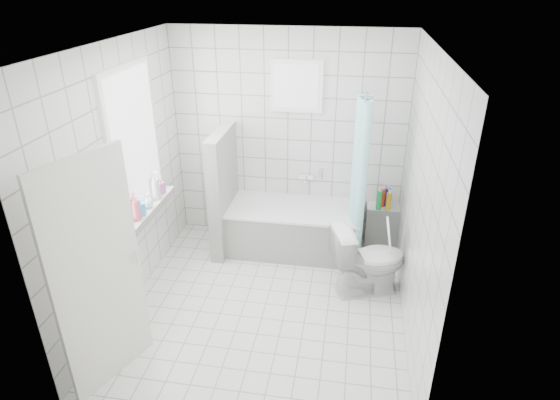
# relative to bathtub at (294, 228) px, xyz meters

# --- Properties ---
(ground) EXTENTS (3.00, 3.00, 0.00)m
(ground) POSITION_rel_bathtub_xyz_m (-0.14, -1.12, -0.29)
(ground) COLOR white
(ground) RESTS_ON ground
(ceiling) EXTENTS (3.00, 3.00, 0.00)m
(ceiling) POSITION_rel_bathtub_xyz_m (-0.14, -1.12, 2.31)
(ceiling) COLOR white
(ceiling) RESTS_ON ground
(wall_back) EXTENTS (2.80, 0.02, 2.60)m
(wall_back) POSITION_rel_bathtub_xyz_m (-0.14, 0.38, 1.01)
(wall_back) COLOR white
(wall_back) RESTS_ON ground
(wall_front) EXTENTS (2.80, 0.02, 2.60)m
(wall_front) POSITION_rel_bathtub_xyz_m (-0.14, -2.62, 1.01)
(wall_front) COLOR white
(wall_front) RESTS_ON ground
(wall_left) EXTENTS (0.02, 3.00, 2.60)m
(wall_left) POSITION_rel_bathtub_xyz_m (-1.54, -1.12, 1.01)
(wall_left) COLOR white
(wall_left) RESTS_ON ground
(wall_right) EXTENTS (0.02, 3.00, 2.60)m
(wall_right) POSITION_rel_bathtub_xyz_m (1.26, -1.12, 1.01)
(wall_right) COLOR white
(wall_right) RESTS_ON ground
(window_left) EXTENTS (0.01, 0.90, 1.40)m
(window_left) POSITION_rel_bathtub_xyz_m (-1.50, -0.82, 1.31)
(window_left) COLOR white
(window_left) RESTS_ON wall_left
(window_back) EXTENTS (0.50, 0.01, 0.50)m
(window_back) POSITION_rel_bathtub_xyz_m (-0.04, 0.33, 1.66)
(window_back) COLOR white
(window_back) RESTS_ON wall_back
(window_sill) EXTENTS (0.18, 1.02, 0.08)m
(window_sill) POSITION_rel_bathtub_xyz_m (-1.45, -0.82, 0.57)
(window_sill) COLOR white
(window_sill) RESTS_ON wall_left
(door) EXTENTS (0.34, 0.76, 2.00)m
(door) POSITION_rel_bathtub_xyz_m (-1.24, -2.23, 0.71)
(door) COLOR silver
(door) RESTS_ON ground
(bathtub) EXTENTS (1.58, 0.77, 0.58)m
(bathtub) POSITION_rel_bathtub_xyz_m (0.00, 0.00, 0.00)
(bathtub) COLOR white
(bathtub) RESTS_ON ground
(partition_wall) EXTENTS (0.15, 0.85, 1.50)m
(partition_wall) POSITION_rel_bathtub_xyz_m (-0.86, -0.05, 0.46)
(partition_wall) COLOR white
(partition_wall) RESTS_ON ground
(tiled_ledge) EXTENTS (0.40, 0.24, 0.55)m
(tiled_ledge) POSITION_rel_bathtub_xyz_m (1.07, 0.25, -0.02)
(tiled_ledge) COLOR white
(tiled_ledge) RESTS_ON ground
(toilet) EXTENTS (0.88, 0.68, 0.79)m
(toilet) POSITION_rel_bathtub_xyz_m (0.89, -0.72, 0.11)
(toilet) COLOR white
(toilet) RESTS_ON ground
(curtain_rod) EXTENTS (0.02, 0.80, 0.02)m
(curtain_rod) POSITION_rel_bathtub_xyz_m (0.73, -0.02, 1.71)
(curtain_rod) COLOR silver
(curtain_rod) RESTS_ON wall_back
(shower_curtain) EXTENTS (0.14, 0.48, 1.78)m
(shower_curtain) POSITION_rel_bathtub_xyz_m (0.73, -0.16, 0.81)
(shower_curtain) COLOR #50E8EA
(shower_curtain) RESTS_ON curtain_rod
(tub_faucet) EXTENTS (0.18, 0.06, 0.06)m
(tub_faucet) POSITION_rel_bathtub_xyz_m (0.10, 0.33, 0.56)
(tub_faucet) COLOR silver
(tub_faucet) RESTS_ON wall_back
(sill_bottles) EXTENTS (0.13, 0.74, 0.32)m
(sill_bottles) POSITION_rel_bathtub_xyz_m (-1.44, -0.85, 0.74)
(sill_bottles) COLOR silver
(sill_bottles) RESTS_ON window_sill
(ledge_bottles) EXTENTS (0.18, 0.17, 0.24)m
(ledge_bottles) POSITION_rel_bathtub_xyz_m (1.06, 0.22, 0.38)
(ledge_bottles) COLOR gold
(ledge_bottles) RESTS_ON tiled_ledge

